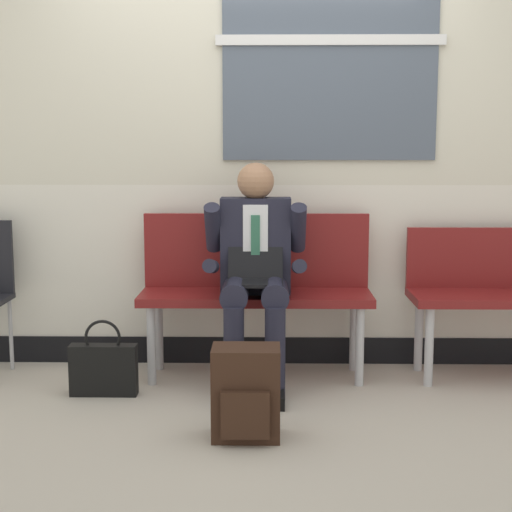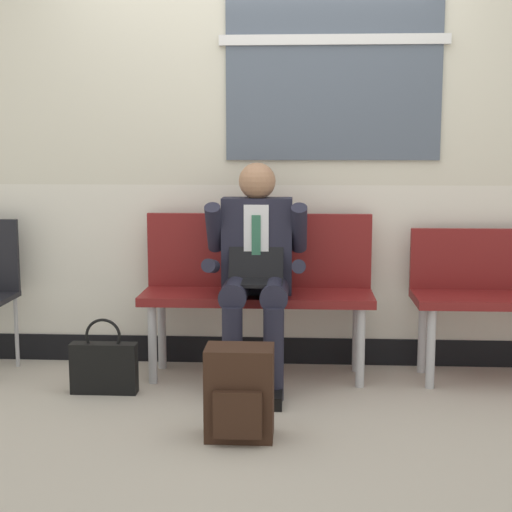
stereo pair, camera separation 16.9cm
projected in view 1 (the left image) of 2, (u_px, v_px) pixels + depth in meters
The scene contains 6 objects.
ground_plane at pixel (256, 402), 4.06m from camera, with size 18.00×18.00×0.00m, color #B2A899.
station_wall at pixel (260, 117), 4.62m from camera, with size 5.32×0.16×3.05m.
bench_with_person at pixel (256, 280), 4.49m from camera, with size 1.34×0.42×0.95m.
person_seated at pixel (255, 267), 4.27m from camera, with size 0.57×0.70×1.26m.
backpack at pixel (246, 394), 3.54m from camera, with size 0.32×0.25×0.43m.
handbag at pixel (104, 368), 4.15m from camera, with size 0.36×0.09×0.42m.
Camera 1 is at (0.06, -3.90, 1.36)m, focal length 53.59 mm.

